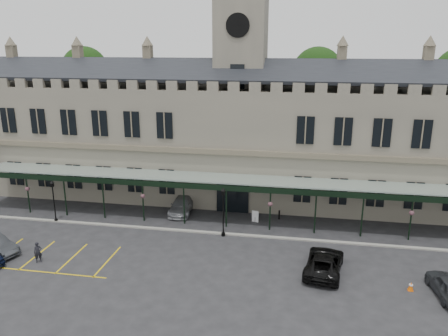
% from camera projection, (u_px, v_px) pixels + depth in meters
% --- Properties ---
extents(ground, '(140.00, 140.00, 0.00)m').
position_uv_depth(ground, '(210.00, 264.00, 33.64)').
color(ground, '#242426').
extents(station_building, '(60.00, 10.36, 17.30)m').
position_uv_depth(station_building, '(240.00, 139.00, 46.90)').
color(station_building, '#696457').
rests_on(station_building, ground).
extents(clock_tower, '(5.60, 5.60, 24.80)m').
position_uv_depth(clock_tower, '(241.00, 76.00, 45.14)').
color(clock_tower, '#696457').
rests_on(clock_tower, ground).
extents(canopy, '(50.00, 4.10, 4.30)m').
position_uv_depth(canopy, '(227.00, 201.00, 40.03)').
color(canopy, '#8C9E93').
rests_on(canopy, ground).
extents(kerb, '(60.00, 0.40, 0.12)m').
position_uv_depth(kerb, '(223.00, 234.00, 38.83)').
color(kerb, gray).
rests_on(kerb, ground).
extents(parking_markings, '(16.00, 6.00, 0.01)m').
position_uv_depth(parking_markings, '(34.00, 258.00, 34.58)').
color(parking_markings, gold).
rests_on(parking_markings, ground).
extents(tree_behind_left, '(6.00, 6.00, 16.00)m').
position_uv_depth(tree_behind_left, '(85.00, 71.00, 57.45)').
color(tree_behind_left, '#332314').
rests_on(tree_behind_left, ground).
extents(tree_behind_mid, '(6.00, 6.00, 16.00)m').
position_uv_depth(tree_behind_mid, '(317.00, 74.00, 52.39)').
color(tree_behind_mid, '#332314').
rests_on(tree_behind_mid, ground).
extents(lamp_post_left, '(0.39, 0.39, 4.12)m').
position_uv_depth(lamp_post_left, '(53.00, 197.00, 40.90)').
color(lamp_post_left, black).
rests_on(lamp_post_left, ground).
extents(lamp_post_mid, '(0.43, 0.43, 4.50)m').
position_uv_depth(lamp_post_mid, '(223.00, 208.00, 37.78)').
color(lamp_post_mid, black).
rests_on(lamp_post_mid, ground).
extents(traffic_cone, '(0.40, 0.40, 0.64)m').
position_uv_depth(traffic_cone, '(411.00, 286.00, 29.96)').
color(traffic_cone, '#E55A07').
rests_on(traffic_cone, ground).
extents(sign_board, '(0.65, 0.21, 1.13)m').
position_uv_depth(sign_board, '(255.00, 217.00, 41.34)').
color(sign_board, black).
rests_on(sign_board, ground).
extents(bollard_left, '(0.15, 0.15, 0.83)m').
position_uv_depth(bollard_left, '(223.00, 215.00, 42.10)').
color(bollard_left, black).
rests_on(bollard_left, ground).
extents(bollard_right, '(0.16, 0.16, 0.90)m').
position_uv_depth(bollard_right, '(279.00, 215.00, 42.03)').
color(bollard_right, black).
rests_on(bollard_right, ground).
extents(car_taxi, '(2.32, 5.15, 1.46)m').
position_uv_depth(car_taxi, '(182.00, 205.00, 43.74)').
color(car_taxi, '#94969B').
rests_on(car_taxi, ground).
extents(car_van, '(3.35, 5.84, 1.53)m').
position_uv_depth(car_van, '(324.00, 262.00, 32.29)').
color(car_van, black).
rests_on(car_van, ground).
extents(person_a, '(0.72, 0.67, 1.64)m').
position_uv_depth(person_a, '(38.00, 252.00, 33.73)').
color(person_a, black).
rests_on(person_a, ground).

